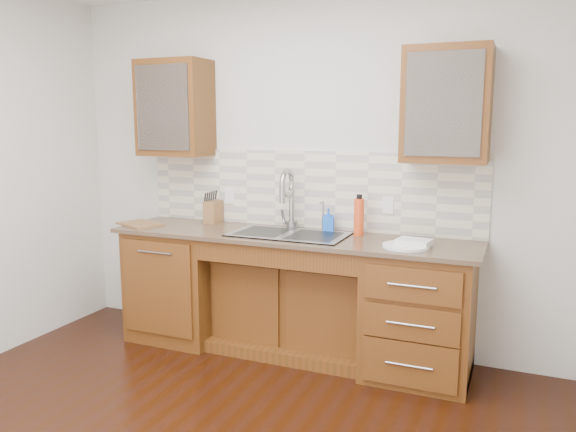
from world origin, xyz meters
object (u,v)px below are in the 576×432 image
at_px(soap_bottle, 328,220).
at_px(water_bottle, 359,217).
at_px(plate, 406,246).
at_px(cutting_board, 140,224).
at_px(knife_block, 213,212).

xyz_separation_m(soap_bottle, water_bottle, (0.25, -0.06, 0.05)).
relative_size(water_bottle, plate, 0.87).
relative_size(plate, cutting_board, 0.90).
distance_m(soap_bottle, water_bottle, 0.26).
xyz_separation_m(water_bottle, knife_block, (-1.23, 0.05, -0.04)).
distance_m(water_bottle, knife_block, 1.23).
distance_m(plate, knife_block, 1.65).
bearing_deg(soap_bottle, knife_block, 165.81).
height_order(water_bottle, cutting_board, water_bottle).
bearing_deg(plate, knife_block, 169.11).
height_order(water_bottle, knife_block, water_bottle).
bearing_deg(plate, water_bottle, 146.67).
bearing_deg(soap_bottle, cutting_board, 177.77).
bearing_deg(cutting_board, soap_bottle, 12.07).
relative_size(water_bottle, cutting_board, 0.78).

